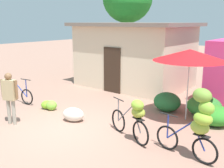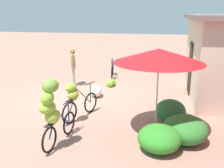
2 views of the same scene
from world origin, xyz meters
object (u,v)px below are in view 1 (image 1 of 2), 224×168
at_px(bicycle_leftmost, 17,94).
at_px(banana_pile_on_ground, 49,105).
at_px(building_low, 134,54).
at_px(person_vendor, 10,93).
at_px(bicycle_near_pile, 134,116).
at_px(bicycle_center_loaded, 199,119).
at_px(produce_sack, 73,114).
at_px(market_umbrella, 190,55).

height_order(bicycle_leftmost, banana_pile_on_ground, bicycle_leftmost).
distance_m(building_low, bicycle_leftmost, 5.71).
height_order(bicycle_leftmost, person_vendor, person_vendor).
bearing_deg(banana_pile_on_ground, bicycle_leftmost, -171.36).
distance_m(bicycle_near_pile, person_vendor, 3.84).
height_order(bicycle_center_loaded, produce_sack, bicycle_center_loaded).
relative_size(market_umbrella, bicycle_center_loaded, 1.33).
bearing_deg(bicycle_leftmost, person_vendor, -35.98).
xyz_separation_m(market_umbrella, person_vendor, (-4.02, -3.71, -1.11)).
xyz_separation_m(market_umbrella, bicycle_center_loaded, (1.24, -2.32, -1.10)).
height_order(banana_pile_on_ground, produce_sack, produce_sack).
distance_m(market_umbrella, banana_pile_on_ground, 5.12).
relative_size(bicycle_near_pile, bicycle_center_loaded, 0.94).
bearing_deg(person_vendor, market_umbrella, 42.69).
bearing_deg(bicycle_near_pile, banana_pile_on_ground, 176.38).
bearing_deg(bicycle_near_pile, person_vendor, -159.16).
bearing_deg(produce_sack, building_low, 103.30).
distance_m(building_low, bicycle_near_pile, 6.37).
relative_size(banana_pile_on_ground, person_vendor, 0.48).
height_order(market_umbrella, bicycle_near_pile, market_umbrella).
relative_size(market_umbrella, bicycle_leftmost, 1.36).
bearing_deg(bicycle_center_loaded, market_umbrella, 118.09).
xyz_separation_m(building_low, person_vendor, (-0.05, -6.59, -0.55)).
bearing_deg(building_low, bicycle_leftmost, -110.09).
distance_m(bicycle_near_pile, produce_sack, 2.33).
distance_m(market_umbrella, bicycle_near_pile, 2.77).
distance_m(bicycle_leftmost, person_vendor, 2.39).
bearing_deg(market_umbrella, bicycle_leftmost, -158.20).
height_order(bicycle_leftmost, bicycle_center_loaded, bicycle_center_loaded).
xyz_separation_m(building_low, bicycle_center_loaded, (5.20, -5.21, -0.54)).
bearing_deg(banana_pile_on_ground, market_umbrella, 26.34).
bearing_deg(person_vendor, bicycle_near_pile, 20.84).
height_order(market_umbrella, banana_pile_on_ground, market_umbrella).
relative_size(bicycle_near_pile, person_vendor, 1.00).
relative_size(building_low, market_umbrella, 2.42).
bearing_deg(bicycle_leftmost, banana_pile_on_ground, 8.64).
xyz_separation_m(building_low, bicycle_leftmost, (-1.92, -5.24, -1.19)).
relative_size(bicycle_leftmost, banana_pile_on_ground, 2.15).
bearing_deg(bicycle_center_loaded, person_vendor, -165.21).
distance_m(market_umbrella, produce_sack, 4.06).
bearing_deg(bicycle_leftmost, bicycle_near_pile, 0.07).
height_order(bicycle_near_pile, bicycle_center_loaded, bicycle_center_loaded).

